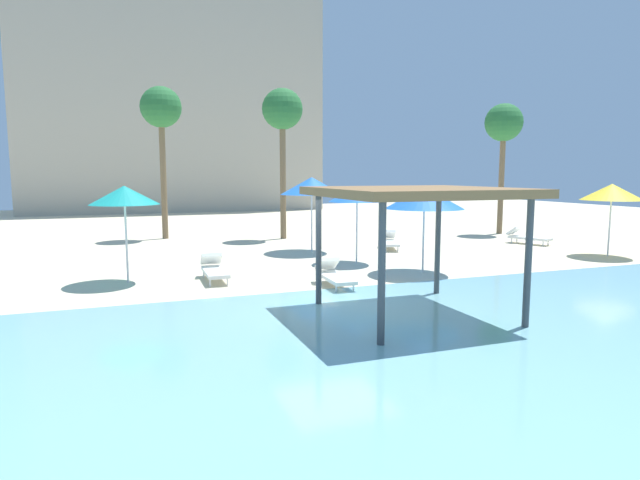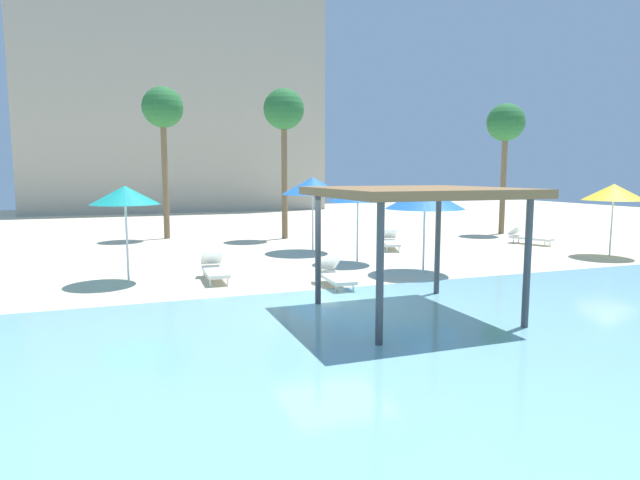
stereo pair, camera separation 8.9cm
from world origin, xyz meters
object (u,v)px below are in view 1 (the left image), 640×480
object	(u,v)px
lounge_chair_1	(526,236)
beach_umbrella_blue_3	(424,198)
beach_umbrella_blue_4	(357,194)
palm_tree_2	(504,126)
shade_pavilion	(416,196)
beach_umbrella_teal_0	(124,195)
beach_umbrella_blue_2	(312,186)
palm_tree_0	(161,111)
lounge_chair_0	(389,241)
lounge_chair_3	(214,269)
lounge_chair_2	(334,274)
beach_umbrella_yellow_1	(612,192)
palm_tree_3	(282,113)

from	to	relation	value
lounge_chair_1	beach_umbrella_blue_3	bearing A→B (deg)	-82.64
beach_umbrella_blue_4	palm_tree_2	size ratio (longest dim) A/B	0.40
shade_pavilion	beach_umbrella_teal_0	size ratio (longest dim) A/B	1.43
beach_umbrella_blue_2	palm_tree_0	xyz separation A→B (m)	(-5.13, 6.56, 3.36)
lounge_chair_0	lounge_chair_3	bearing A→B (deg)	-41.67
lounge_chair_2	palm_tree_0	size ratio (longest dim) A/B	0.27
beach_umbrella_yellow_1	beach_umbrella_blue_4	distance (m)	9.73
palm_tree_0	beach_umbrella_teal_0	bearing A→B (deg)	-99.93
shade_pavilion	beach_umbrella_blue_2	xyz separation A→B (m)	(1.13, 9.88, 0.00)
beach_umbrella_teal_0	lounge_chair_0	xyz separation A→B (m)	(10.24, 3.49, -2.16)
beach_umbrella_blue_2	beach_umbrella_blue_4	xyz separation A→B (m)	(0.58, -3.04, -0.21)
lounge_chair_2	palm_tree_2	distance (m)	16.62
beach_umbrella_teal_0	beach_umbrella_yellow_1	xyz separation A→B (m)	(17.07, -1.12, -0.08)
beach_umbrella_blue_3	beach_umbrella_blue_2	bearing A→B (deg)	107.60
lounge_chair_2	lounge_chair_3	distance (m)	3.58
beach_umbrella_teal_0	beach_umbrella_blue_2	distance (m)	7.94
lounge_chair_1	beach_umbrella_teal_0	bearing A→B (deg)	-102.40
palm_tree_0	beach_umbrella_blue_4	bearing A→B (deg)	-59.23
palm_tree_0	palm_tree_2	size ratio (longest dim) A/B	1.08
shade_pavilion	palm_tree_2	world-z (taller)	palm_tree_2
lounge_chair_2	palm_tree_0	distance (m)	14.54
beach_umbrella_yellow_1	lounge_chair_2	xyz separation A→B (m)	(-11.73, -1.42, -2.08)
shade_pavilion	beach_umbrella_blue_3	world-z (taller)	shade_pavilion
lounge_chair_0	lounge_chair_3	xyz separation A→B (m)	(-7.87, -4.02, 0.00)
beach_umbrella_yellow_1	palm_tree_2	xyz separation A→B (m)	(1.18, 7.68, 3.09)
beach_umbrella_yellow_1	beach_umbrella_blue_2	world-z (taller)	beach_umbrella_blue_2
lounge_chair_0	lounge_chair_2	size ratio (longest dim) A/B	1.03
beach_umbrella_teal_0	palm_tree_0	distance (m)	11.11
beach_umbrella_yellow_1	beach_umbrella_blue_3	distance (m)	8.39
lounge_chair_0	palm_tree_0	xyz separation A→B (m)	(-8.42, 6.90, 5.64)
shade_pavilion	beach_umbrella_blue_3	distance (m)	5.24
beach_umbrella_blue_4	lounge_chair_2	size ratio (longest dim) A/B	1.39
beach_umbrella_yellow_1	lounge_chair_3	size ratio (longest dim) A/B	1.42
lounge_chair_1	palm_tree_3	bearing A→B (deg)	-142.29
shade_pavilion	lounge_chair_0	distance (m)	10.76
palm_tree_3	lounge_chair_2	bearing A→B (deg)	-99.27
beach_umbrella_blue_2	lounge_chair_1	distance (m)	10.04
shade_pavilion	beach_umbrella_blue_3	xyz separation A→B (m)	(2.88, 4.37, -0.26)
lounge_chair_2	palm_tree_2	bearing A→B (deg)	127.75
lounge_chair_3	palm_tree_2	xyz separation A→B (m)	(15.88, 7.08, 5.17)
beach_umbrella_teal_0	lounge_chair_1	bearing A→B (deg)	9.55
lounge_chair_3	palm_tree_0	distance (m)	12.30
beach_umbrella_blue_4	palm_tree_2	distance (m)	12.56
beach_umbrella_blue_2	lounge_chair_2	bearing A→B (deg)	-104.19
beach_umbrella_blue_4	beach_umbrella_teal_0	bearing A→B (deg)	-173.99
palm_tree_0	palm_tree_2	distance (m)	16.88
beach_umbrella_blue_2	lounge_chair_0	xyz separation A→B (m)	(3.29, -0.34, -2.29)
palm_tree_2	palm_tree_3	size ratio (longest dim) A/B	0.94
beach_umbrella_blue_2	beach_umbrella_blue_4	size ratio (longest dim) A/B	1.10
palm_tree_3	beach_umbrella_yellow_1	bearing A→B (deg)	-43.72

